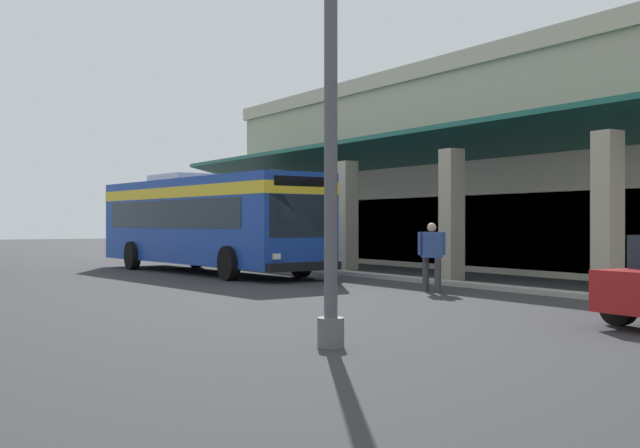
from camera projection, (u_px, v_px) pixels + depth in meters
The scene contains 7 objects.
ground at pixel (432, 267), 29.71m from camera, with size 120.00×120.00×0.00m, color #2D2D30.
curb_strip at pixel (312, 270), 27.32m from camera, with size 32.98×0.50×0.12m, color #9E998E.
plaza_building at pixel (514, 171), 32.39m from camera, with size 27.79×13.98×7.58m.
transit_bus at pixel (206, 217), 26.60m from camera, with size 11.39×3.56×3.34m.
pedestrian at pixel (432, 253), 19.24m from camera, with size 0.55×0.61×1.67m.
potted_palm at pixel (288, 248), 31.20m from camera, with size 1.68×1.68×3.08m.
lot_light_pole at pixel (331, 27), 10.63m from camera, with size 0.60×0.60×8.02m.
Camera 1 is at (23.02, -11.25, 1.67)m, focal length 44.72 mm.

